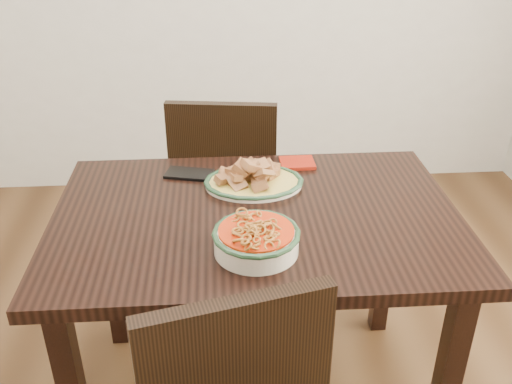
{
  "coord_description": "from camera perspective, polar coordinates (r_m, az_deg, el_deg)",
  "views": [
    {
      "loc": [
        -0.04,
        -1.36,
        1.61
      ],
      "look_at": [
        0.06,
        0.1,
        0.81
      ],
      "focal_mm": 40.0,
      "sensor_mm": 36.0,
      "label": 1
    }
  ],
  "objects": [
    {
      "name": "dining_table",
      "position": [
        1.73,
        0.05,
        -4.94
      ],
      "size": [
        1.2,
        0.8,
        0.75
      ],
      "color": "black",
      "rests_on": "ground"
    },
    {
      "name": "chair_far",
      "position": [
        2.39,
        -2.98,
        0.88
      ],
      "size": [
        0.47,
        0.47,
        0.89
      ],
      "rotation": [
        0.0,
        0.0,
        3.01
      ],
      "color": "black",
      "rests_on": "ground"
    },
    {
      "name": "fish_plate",
      "position": [
        1.81,
        -0.23,
        1.88
      ],
      "size": [
        0.31,
        0.24,
        0.11
      ],
      "color": "beige",
      "rests_on": "dining_table"
    },
    {
      "name": "noodle_bowl",
      "position": [
        1.49,
        0.02,
        -4.54
      ],
      "size": [
        0.23,
        0.23,
        0.08
      ],
      "color": "beige",
      "rests_on": "dining_table"
    },
    {
      "name": "smartphone",
      "position": [
        1.91,
        -6.69,
        1.82
      ],
      "size": [
        0.17,
        0.12,
        0.01
      ],
      "primitive_type": "cube",
      "rotation": [
        0.0,
        0.0,
        -0.24
      ],
      "color": "black",
      "rests_on": "dining_table"
    },
    {
      "name": "napkin",
      "position": [
        1.97,
        4.14,
        2.92
      ],
      "size": [
        0.12,
        0.1,
        0.01
      ],
      "primitive_type": "cube",
      "rotation": [
        0.0,
        0.0,
        0.02
      ],
      "color": "#9B1B0B",
      "rests_on": "dining_table"
    }
  ]
}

